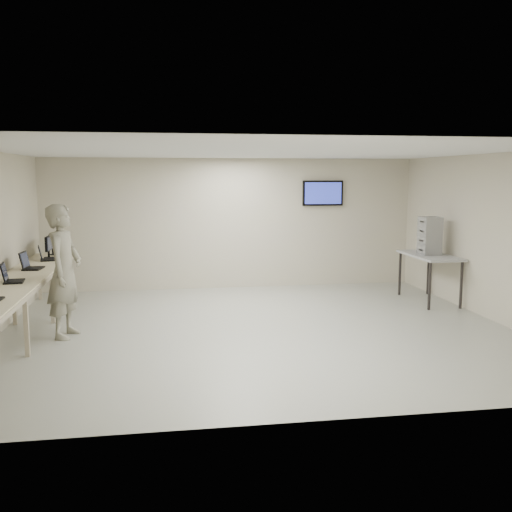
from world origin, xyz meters
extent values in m
cube|color=#A1A393|center=(0.00, 0.00, 0.00)|extent=(8.00, 7.00, 0.01)
cube|color=silver|center=(0.00, 0.00, 2.80)|extent=(8.00, 7.00, 0.01)
cube|color=#C1B99A|center=(0.00, 3.50, 1.40)|extent=(8.00, 0.01, 2.80)
cube|color=#C1B99A|center=(0.00, -3.50, 1.40)|extent=(8.00, 0.01, 2.80)
cube|color=#C1B99A|center=(4.00, 0.00, 1.40)|extent=(0.01, 7.00, 2.80)
cube|color=#282425|center=(2.00, 3.48, 2.05)|extent=(0.15, 0.04, 0.15)
cube|color=black|center=(2.00, 3.44, 2.05)|extent=(0.90, 0.06, 0.55)
cube|color=#242F97|center=(2.00, 3.40, 2.05)|extent=(0.82, 0.01, 0.47)
cube|color=beige|center=(-3.60, 0.00, 0.88)|extent=(0.75, 6.00, 0.04)
cube|color=tan|center=(-3.23, 0.00, 0.85)|extent=(0.02, 6.00, 0.06)
cube|color=tan|center=(-3.30, -0.90, 0.43)|extent=(0.06, 0.06, 0.86)
cube|color=tan|center=(-3.90, 0.90, 0.43)|extent=(0.06, 0.06, 0.86)
cube|color=tan|center=(-3.30, 0.90, 0.43)|extent=(0.06, 0.06, 0.86)
cube|color=tan|center=(-3.90, 2.85, 0.43)|extent=(0.06, 0.06, 0.86)
cube|color=tan|center=(-3.30, 2.85, 0.43)|extent=(0.06, 0.06, 0.86)
cube|color=black|center=(-3.60, -0.18, 0.91)|extent=(0.30, 0.39, 0.02)
cube|color=black|center=(-3.73, -0.18, 1.05)|extent=(0.11, 0.35, 0.26)
cube|color=#191D31|center=(-3.72, -0.18, 1.05)|extent=(0.08, 0.31, 0.22)
cube|color=black|center=(-3.59, 1.00, 0.91)|extent=(0.30, 0.40, 0.02)
cube|color=black|center=(-3.73, 1.00, 1.06)|extent=(0.10, 0.36, 0.27)
cube|color=#191D31|center=(-3.71, 1.00, 1.06)|extent=(0.08, 0.32, 0.22)
cube|color=black|center=(-3.56, 2.00, 0.91)|extent=(0.31, 0.38, 0.02)
cube|color=black|center=(-3.68, 2.00, 1.04)|extent=(0.13, 0.33, 0.24)
cube|color=#191D31|center=(-3.67, 2.00, 1.04)|extent=(0.10, 0.29, 0.20)
cylinder|color=black|center=(-3.60, 2.33, 0.91)|extent=(0.18, 0.18, 0.01)
cube|color=black|center=(-3.60, 2.33, 0.99)|extent=(0.04, 0.03, 0.15)
cube|color=black|center=(-3.60, 2.33, 1.17)|extent=(0.05, 0.41, 0.27)
cube|color=#191D31|center=(-3.57, 2.33, 1.17)|extent=(0.00, 0.38, 0.24)
cylinder|color=black|center=(-3.60, 2.75, 0.91)|extent=(0.19, 0.19, 0.01)
cube|color=black|center=(-3.60, 2.75, 0.99)|extent=(0.04, 0.03, 0.15)
cube|color=black|center=(-3.60, 2.75, 1.18)|extent=(0.05, 0.42, 0.28)
cube|color=#191D31|center=(-3.57, 2.75, 1.18)|extent=(0.00, 0.39, 0.24)
imported|color=slate|center=(-2.94, 0.04, 1.01)|extent=(0.63, 0.82, 2.01)
cube|color=#9A9A9A|center=(3.60, 1.48, 0.90)|extent=(0.72, 1.54, 0.04)
cube|color=#282425|center=(3.29, 0.81, 0.44)|extent=(0.04, 0.04, 0.88)
cube|color=#282425|center=(3.29, 2.14, 0.44)|extent=(0.04, 0.04, 0.88)
cube|color=#282425|center=(3.91, 0.81, 0.44)|extent=(0.04, 0.04, 0.88)
cube|color=#282425|center=(3.91, 2.14, 0.44)|extent=(0.04, 0.04, 0.88)
cube|color=gray|center=(3.58, 1.48, 1.01)|extent=(0.35, 0.38, 0.18)
cube|color=gray|center=(3.58, 1.48, 1.20)|extent=(0.35, 0.38, 0.18)
cube|color=gray|center=(3.58, 1.48, 1.38)|extent=(0.35, 0.38, 0.18)
cube|color=gray|center=(3.58, 1.48, 1.56)|extent=(0.35, 0.38, 0.18)
camera|label=1|loc=(-1.42, -8.73, 2.42)|focal=40.00mm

